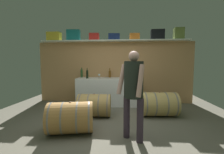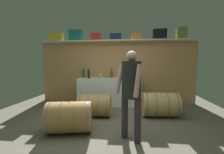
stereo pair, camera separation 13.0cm
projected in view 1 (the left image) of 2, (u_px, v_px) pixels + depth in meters
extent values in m
cube|color=#615E50|center=(109.00, 120.00, 3.58)|extent=(6.28, 7.80, 0.02)
cube|color=tan|center=(114.00, 72.00, 5.21)|extent=(5.08, 0.10, 2.00)
cube|color=silver|center=(114.00, 41.00, 4.97)|extent=(4.68, 0.40, 0.03)
cube|color=yellow|center=(54.00, 37.00, 5.12)|extent=(0.43, 0.24, 0.29)
cube|color=#187378|center=(73.00, 35.00, 5.06)|extent=(0.43, 0.21, 0.35)
cube|color=red|center=(94.00, 37.00, 5.01)|extent=(0.32, 0.26, 0.23)
cube|color=navy|center=(114.00, 37.00, 4.96)|extent=(0.37, 0.26, 0.20)
cube|color=orange|center=(134.00, 37.00, 4.90)|extent=(0.31, 0.26, 0.20)
cube|color=black|center=(157.00, 35.00, 4.84)|extent=(0.42, 0.27, 0.31)
cube|color=olive|center=(179.00, 34.00, 4.79)|extent=(0.30, 0.28, 0.35)
cube|color=white|center=(108.00, 91.00, 4.89)|extent=(1.92, 0.65, 0.84)
cylinder|color=black|center=(87.00, 75.00, 4.70)|extent=(0.07, 0.07, 0.21)
sphere|color=black|center=(87.00, 71.00, 4.69)|extent=(0.07, 0.07, 0.07)
cylinder|color=black|center=(87.00, 69.00, 4.69)|extent=(0.02, 0.02, 0.08)
cylinder|color=#2D4F27|center=(82.00, 74.00, 5.09)|extent=(0.07, 0.07, 0.23)
sphere|color=#2D4F27|center=(82.00, 70.00, 5.08)|extent=(0.07, 0.07, 0.07)
cylinder|color=#2D4F27|center=(82.00, 69.00, 5.07)|extent=(0.03, 0.03, 0.06)
cylinder|color=brown|center=(110.00, 74.00, 5.06)|extent=(0.07, 0.07, 0.19)
sphere|color=brown|center=(110.00, 71.00, 5.06)|extent=(0.07, 0.07, 0.07)
cylinder|color=brown|center=(110.00, 70.00, 5.05)|extent=(0.03, 0.03, 0.09)
cylinder|color=white|center=(99.00, 78.00, 4.80)|extent=(0.07, 0.07, 0.00)
cylinder|color=white|center=(99.00, 77.00, 4.80)|extent=(0.01, 0.01, 0.07)
sphere|color=white|center=(99.00, 75.00, 4.79)|extent=(0.07, 0.07, 0.07)
sphere|color=maroon|center=(99.00, 75.00, 4.79)|extent=(0.04, 0.04, 0.04)
cone|color=red|center=(133.00, 76.00, 5.00)|extent=(0.11, 0.11, 0.13)
cylinder|color=#A07239|center=(71.00, 118.00, 2.89)|extent=(0.91, 0.73, 0.58)
cylinder|color=slate|center=(51.00, 118.00, 2.85)|extent=(0.15, 0.58, 0.59)
cylinder|color=slate|center=(63.00, 118.00, 2.88)|extent=(0.15, 0.58, 0.59)
cylinder|color=slate|center=(78.00, 117.00, 2.91)|extent=(0.15, 0.58, 0.59)
cylinder|color=slate|center=(89.00, 117.00, 2.93)|extent=(0.15, 0.58, 0.59)
cylinder|color=brown|center=(70.00, 102.00, 2.87)|extent=(0.04, 0.04, 0.01)
cylinder|color=tan|center=(94.00, 105.00, 3.79)|extent=(0.80, 0.57, 0.54)
cylinder|color=slate|center=(81.00, 105.00, 3.81)|extent=(0.05, 0.56, 0.56)
cylinder|color=slate|center=(89.00, 105.00, 3.80)|extent=(0.05, 0.56, 0.56)
cylinder|color=slate|center=(99.00, 105.00, 3.79)|extent=(0.05, 0.56, 0.56)
cylinder|color=slate|center=(108.00, 105.00, 3.78)|extent=(0.05, 0.56, 0.56)
cylinder|color=brown|center=(94.00, 94.00, 3.77)|extent=(0.04, 0.04, 0.01)
cylinder|color=tan|center=(159.00, 104.00, 3.84)|extent=(0.89, 0.65, 0.58)
cylinder|color=slate|center=(145.00, 104.00, 3.84)|extent=(0.08, 0.59, 0.59)
cylinder|color=slate|center=(154.00, 104.00, 3.84)|extent=(0.08, 0.59, 0.59)
cylinder|color=slate|center=(165.00, 104.00, 3.84)|extent=(0.08, 0.59, 0.59)
cylinder|color=slate|center=(174.00, 104.00, 3.84)|extent=(0.08, 0.59, 0.59)
cylinder|color=brown|center=(160.00, 92.00, 3.81)|extent=(0.04, 0.04, 0.01)
cylinder|color=#352935|center=(127.00, 117.00, 2.72)|extent=(0.11, 0.11, 0.73)
cylinder|color=#352935|center=(140.00, 121.00, 2.54)|extent=(0.11, 0.11, 0.73)
cylinder|color=black|center=(134.00, 80.00, 2.57)|extent=(0.32, 0.32, 0.60)
sphere|color=#CF9B8B|center=(134.00, 56.00, 2.54)|extent=(0.17, 0.17, 0.17)
cylinder|color=#CF9B8B|center=(121.00, 79.00, 2.62)|extent=(0.20, 0.23, 0.51)
cylinder|color=#CF9B8B|center=(140.00, 81.00, 2.38)|extent=(0.17, 0.19, 0.51)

